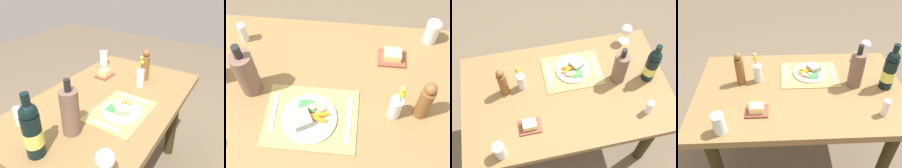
% 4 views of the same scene
% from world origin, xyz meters
% --- Properties ---
extents(dining_table, '(1.34, 0.82, 0.75)m').
position_xyz_m(dining_table, '(0.00, 0.00, 0.63)').
color(dining_table, olive).
rests_on(dining_table, ground_plane).
extents(placemat, '(0.39, 0.30, 0.01)m').
position_xyz_m(placemat, '(-0.07, -0.14, 0.75)').
color(placemat, tan).
rests_on(placemat, dining_table).
extents(dinner_plate, '(0.23, 0.23, 0.05)m').
position_xyz_m(dinner_plate, '(-0.08, -0.15, 0.77)').
color(dinner_plate, white).
rests_on(dinner_plate, placemat).
extents(fork, '(0.03, 0.18, 0.00)m').
position_xyz_m(fork, '(-0.23, -0.14, 0.76)').
color(fork, silver).
rests_on(fork, placemat).
extents(knife, '(0.02, 0.21, 0.00)m').
position_xyz_m(knife, '(0.09, -0.14, 0.76)').
color(knife, silver).
rests_on(knife, placemat).
extents(water_tumbler, '(0.07, 0.07, 0.12)m').
position_xyz_m(water_tumbler, '(0.45, 0.33, 0.80)').
color(water_tumbler, silver).
rests_on(water_tumbler, dining_table).
extents(wine_bottle, '(0.08, 0.08, 0.31)m').
position_xyz_m(wine_bottle, '(-0.55, 0.01, 0.88)').
color(wine_bottle, black).
rests_on(wine_bottle, dining_table).
extents(cooler_bottle, '(0.09, 0.09, 0.29)m').
position_xyz_m(cooler_bottle, '(-0.35, -0.02, 0.87)').
color(cooler_bottle, brown).
rests_on(cooler_bottle, dining_table).
extents(flower_vase, '(0.05, 0.05, 0.22)m').
position_xyz_m(flower_vase, '(0.27, -0.09, 0.82)').
color(flower_vase, silver).
rests_on(flower_vase, dining_table).
extents(wine_glass, '(0.08, 0.08, 0.16)m').
position_xyz_m(wine_glass, '(-0.50, -0.33, 0.86)').
color(wine_glass, white).
rests_on(wine_glass, dining_table).
extents(butter_dish, '(0.13, 0.10, 0.05)m').
position_xyz_m(butter_dish, '(0.27, 0.20, 0.77)').
color(butter_dish, brown).
rests_on(butter_dish, dining_table).
extents(salt_shaker, '(0.04, 0.04, 0.10)m').
position_xyz_m(salt_shaker, '(-0.45, 0.25, 0.80)').
color(salt_shaker, white).
rests_on(salt_shaker, dining_table).
extents(pepper_mill, '(0.06, 0.06, 0.23)m').
position_xyz_m(pepper_mill, '(0.38, -0.08, 0.86)').
color(pepper_mill, brown).
rests_on(pepper_mill, dining_table).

